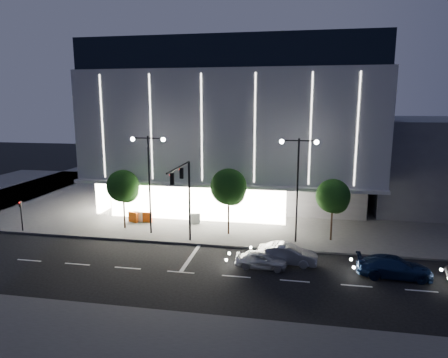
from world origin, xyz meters
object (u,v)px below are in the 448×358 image
object	(u,v)px
tree_left	(123,188)
car_lead	(261,260)
car_second	(287,254)
ped_signal_far	(21,212)
traffic_mast	(184,188)
barrier_a	(133,217)
car_third	(394,267)
tree_right	(333,198)
barrier_b	(139,217)
street_lamp_east	(298,175)
tree_mid	(229,189)
barrier_c	(147,217)
barrier_d	(195,218)
street_lamp_west	(149,170)

from	to	relation	value
tree_left	car_lead	xyz separation A→B (m)	(13.54, -6.74, -3.39)
car_second	tree_left	bearing A→B (deg)	74.99
car_lead	ped_signal_far	bearing A→B (deg)	81.36
traffic_mast	barrier_a	size ratio (longest dim) A/B	6.43
car_second	car_third	world-z (taller)	car_second
tree_right	barrier_b	bearing A→B (deg)	173.33
ped_signal_far	tree_right	xyz separation A→B (m)	(28.03, 2.52, 2.00)
street_lamp_east	tree_mid	distance (m)	6.27
traffic_mast	barrier_c	world-z (taller)	traffic_mast
tree_mid	car_third	distance (m)	14.76
tree_left	barrier_d	world-z (taller)	tree_left
ped_signal_far	street_lamp_west	bearing A→B (deg)	7.13
barrier_d	car_lead	bearing A→B (deg)	-61.47
tree_right	car_lead	xyz separation A→B (m)	(-5.46, -6.74, -3.24)
tree_right	barrier_d	distance (m)	13.48
ped_signal_far	car_second	bearing A→B (deg)	-7.11
street_lamp_west	barrier_d	size ratio (longest dim) A/B	8.18
ped_signal_far	car_third	bearing A→B (deg)	-7.35
tree_left	barrier_b	size ratio (longest dim) A/B	5.20
barrier_c	barrier_d	distance (m)	4.83
barrier_a	barrier_d	distance (m)	6.18
car_third	barrier_d	size ratio (longest dim) A/B	4.53
tree_left	car_second	size ratio (longest dim) A/B	1.29
street_lamp_west	barrier_d	distance (m)	7.14
barrier_a	barrier_b	distance (m)	0.54
tree_right	street_lamp_west	bearing A→B (deg)	-176.36
traffic_mast	barrier_c	size ratio (longest dim) A/B	6.43
barrier_b	barrier_c	size ratio (longest dim) A/B	1.00
tree_right	barrier_b	xyz separation A→B (m)	(-18.54, 2.17, -3.23)
tree_mid	barrier_b	bearing A→B (deg)	167.19
traffic_mast	street_lamp_east	xyz separation A→B (m)	(9.00, 2.66, 0.93)
tree_left	tree_right	bearing A→B (deg)	-0.00
street_lamp_west	tree_mid	world-z (taller)	street_lamp_west
traffic_mast	barrier_d	distance (m)	7.65
traffic_mast	street_lamp_east	world-z (taller)	street_lamp_east
tree_left	street_lamp_east	bearing A→B (deg)	-3.65
barrier_b	barrier_c	world-z (taller)	same
ped_signal_far	tree_mid	xyz separation A→B (m)	(19.03, 2.52, 2.45)
car_lead	car_third	bearing A→B (deg)	-87.26
tree_left	car_third	size ratio (longest dim) A/B	1.15
tree_right	barrier_a	bearing A→B (deg)	174.38
tree_mid	car_lead	world-z (taller)	tree_mid
barrier_b	barrier_d	distance (m)	5.71
tree_right	street_lamp_east	bearing A→B (deg)	-161.37
car_third	tree_right	bearing A→B (deg)	30.19
tree_left	barrier_d	distance (m)	7.47
street_lamp_east	tree_right	world-z (taller)	street_lamp_east
street_lamp_east	tree_left	world-z (taller)	street_lamp_east
car_second	barrier_b	xyz separation A→B (m)	(-14.90, 7.73, -0.08)
street_lamp_west	street_lamp_east	world-z (taller)	same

